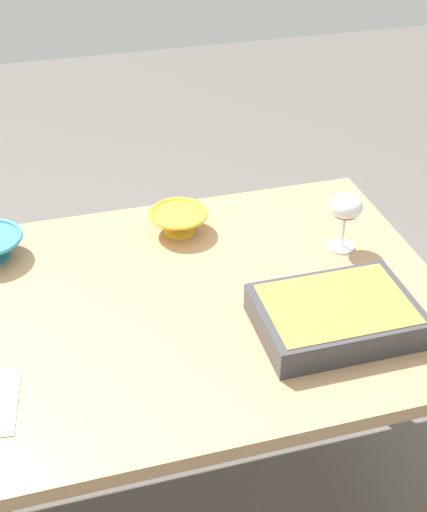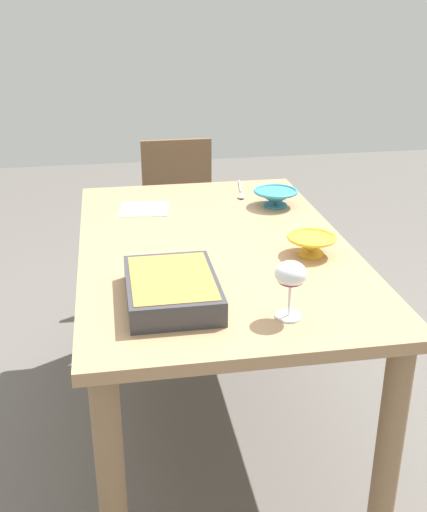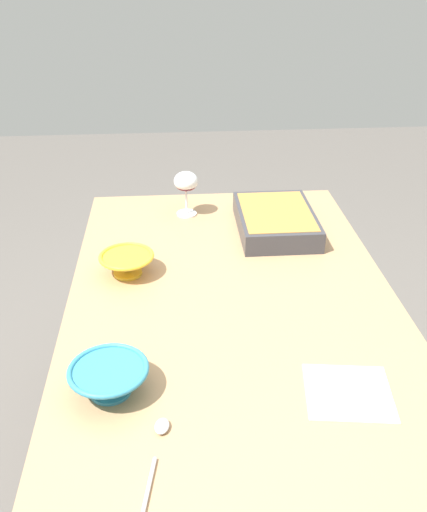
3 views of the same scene
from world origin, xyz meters
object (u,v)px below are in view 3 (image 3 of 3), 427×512
at_px(dining_table, 232,329).
at_px(napkin, 348,392).
at_px(casserole_dish, 276,220).
at_px(mixing_bowl, 109,378).
at_px(wine_glass, 186,184).
at_px(serving_spoon, 157,448).
at_px(small_bowl, 127,263).

bearing_deg(dining_table, napkin, -152.18).
relative_size(casserole_dish, napkin, 1.89).
bearing_deg(mixing_bowl, wine_glass, -12.58).
bearing_deg(casserole_dish, napkin, -178.27).
height_order(wine_glass, mixing_bowl, wine_glass).
bearing_deg(serving_spoon, napkin, -72.87).
relative_size(small_bowl, napkin, 0.86).
distance_m(dining_table, serving_spoon, 0.59).
bearing_deg(mixing_bowl, serving_spoon, -149.17).
distance_m(wine_glass, mixing_bowl, 0.93).
distance_m(mixing_bowl, serving_spoon, 0.21).
height_order(wine_glass, napkin, wine_glass).
height_order(wine_glass, casserole_dish, wine_glass).
relative_size(wine_glass, casserole_dish, 0.46).
height_order(dining_table, wine_glass, wine_glass).
distance_m(dining_table, wine_glass, 0.61).
bearing_deg(wine_glass, dining_table, -168.74).
bearing_deg(serving_spoon, casserole_dish, -23.06).
distance_m(dining_table, napkin, 0.47).
relative_size(mixing_bowl, napkin, 0.94).
relative_size(dining_table, wine_glass, 8.93).
xyz_separation_m(dining_table, small_bowl, (0.14, 0.30, 0.15)).
xyz_separation_m(serving_spoon, napkin, (0.13, -0.42, -0.01)).
bearing_deg(casserole_dish, serving_spoon, 156.94).
relative_size(casserole_dish, mixing_bowl, 2.01).
height_order(small_bowl, napkin, small_bowl).
bearing_deg(mixing_bowl, small_bowl, -1.27).
xyz_separation_m(small_bowl, serving_spoon, (-0.68, -0.09, -0.03)).
relative_size(dining_table, small_bowl, 8.92).
xyz_separation_m(dining_table, wine_glass, (0.55, 0.11, 0.23)).
bearing_deg(dining_table, casserole_dish, -25.58).
xyz_separation_m(wine_glass, mixing_bowl, (-0.91, 0.20, -0.08)).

